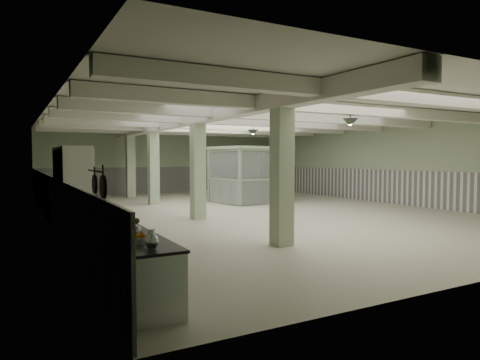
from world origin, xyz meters
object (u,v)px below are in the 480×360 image
prep_counter (115,253)px  walkin_cooler (73,189)px  guard_booth (250,165)px  filing_cabinet (281,187)px

prep_counter → walkin_cooler: bearing=91.1°
prep_counter → guard_booth: guard_booth is taller
prep_counter → filing_cabinet: size_ratio=3.72×
prep_counter → filing_cabinet: bearing=44.4°
walkin_cooler → filing_cabinet: bearing=27.1°
walkin_cooler → filing_cabinet: walkin_cooler is taller
prep_counter → walkin_cooler: size_ratio=1.76×
guard_booth → filing_cabinet: guard_booth is taller
guard_booth → prep_counter: bearing=-137.7°
guard_booth → filing_cabinet: bearing=-15.9°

